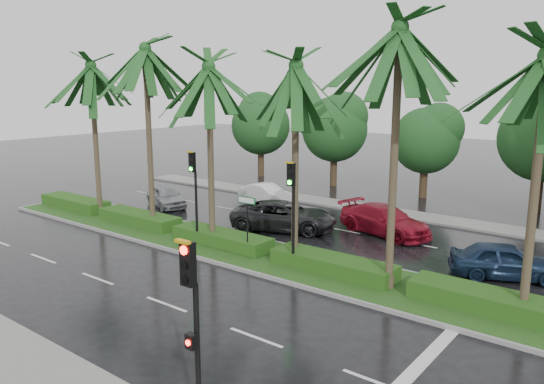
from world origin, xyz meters
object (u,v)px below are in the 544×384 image
Objects in this scene: car_silver at (166,196)px; car_darkgrey at (284,216)px; signal_median_left at (194,184)px; car_blue at (506,261)px; street_sign at (247,211)px; car_white at (267,194)px; car_red at (385,220)px; signal_near at (194,332)px.

car_darkgrey reaches higher than car_silver.
signal_median_left is 0.80× the size of car_darkgrey.
car_blue is at bearing -114.71° from car_darkgrey.
signal_median_left is at bearing 85.00° from car_blue.
car_darkgrey is 1.30× the size of car_blue.
car_white is at bearing 123.85° from street_sign.
street_sign is 0.68× the size of car_silver.
car_blue is at bearing -69.03° from car_silver.
car_blue reaches higher than car_silver.
car_darkgrey is 5.14m from car_red.
signal_median_left is 1.68× the size of street_sign.
car_blue is (12.50, 4.51, -2.29)m from signal_median_left.
signal_near reaches higher than car_red.
car_white is 0.94× the size of car_blue.
car_white is (-3.00, 9.13, -2.35)m from signal_median_left.
signal_median_left is 9.89m from car_white.
car_blue is (6.50, -2.84, -0.02)m from car_red.
signal_median_left is at bearing -176.53° from street_sign.
car_red reaches higher than car_blue.
car_silver is 0.71× the size of car_darkgrey.
car_red is at bearing 103.21° from signal_near.
signal_median_left is 9.75m from car_red.
signal_near reaches higher than street_sign.
car_darkgrey is at bearing 107.75° from street_sign.
car_red is at bearing -95.44° from car_white.
car_red is (4.50, 2.48, -0.02)m from car_darkgrey.
street_sign is at bearing -91.83° from car_silver.
signal_near is 1.00× the size of signal_median_left.
car_blue is (11.00, -0.36, -0.04)m from car_darkgrey.
car_blue is (20.00, -0.24, 0.06)m from car_silver.
signal_near is at bearing -139.62° from car_white.
signal_median_left is 0.86× the size of car_red.
signal_median_left is at bearing 155.20° from car_red.
signal_median_left is 1.14× the size of car_silver.
car_silver is 0.92× the size of car_blue.
car_red is at bearing 50.77° from signal_median_left.
street_sign is 5.11m from car_darkgrey.
street_sign reaches higher than car_blue.
car_red is at bearing -83.94° from car_darkgrey.
signal_median_left is at bearing -100.67° from car_silver.
car_silver is 13.75m from car_red.
car_darkgrey is (4.50, -4.26, 0.11)m from car_white.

